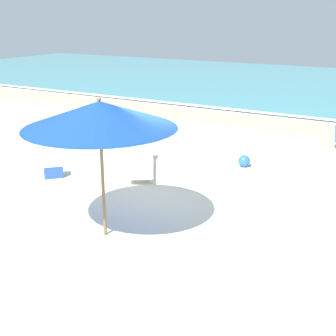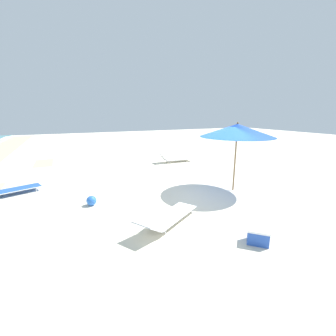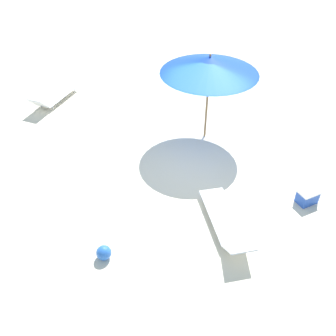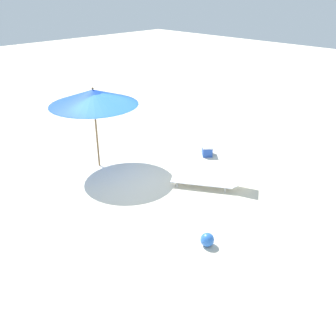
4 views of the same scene
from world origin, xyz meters
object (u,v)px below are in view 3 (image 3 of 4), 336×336
at_px(sun_lounger_beside_umbrella, 54,97).
at_px(beach_ball, 104,253).
at_px(cooler_box, 307,197).
at_px(beach_umbrella, 210,65).
at_px(sun_lounger_under_umbrella, 225,221).

distance_m(sun_lounger_beside_umbrella, beach_ball, 7.42).
bearing_deg(cooler_box, sun_lounger_beside_umbrella, 119.81).
bearing_deg(beach_umbrella, beach_ball, 81.90).
relative_size(beach_ball, cooler_box, 0.54).
xyz_separation_m(sun_lounger_under_umbrella, beach_ball, (2.25, 1.76, -0.04)).
xyz_separation_m(sun_lounger_beside_umbrella, cooler_box, (-8.90, 2.26, -0.03)).
height_order(sun_lounger_under_umbrella, cooler_box, sun_lounger_under_umbrella).
relative_size(beach_umbrella, sun_lounger_under_umbrella, 1.23).
xyz_separation_m(beach_umbrella, sun_lounger_under_umbrella, (-1.49, 3.57, -2.15)).
relative_size(beach_umbrella, cooler_box, 4.63).
xyz_separation_m(beach_umbrella, beach_ball, (0.76, 5.32, -2.19)).
distance_m(sun_lounger_under_umbrella, beach_ball, 2.86).
height_order(sun_lounger_under_umbrella, beach_ball, sun_lounger_under_umbrella).
bearing_deg(beach_ball, beach_umbrella, -98.10).
bearing_deg(cooler_box, beach_ball, 173.68).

